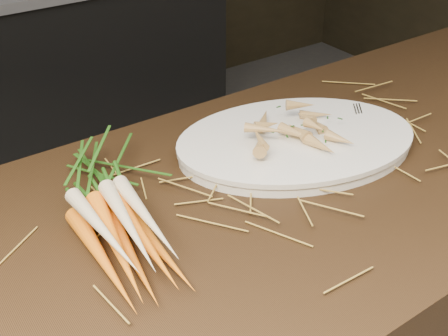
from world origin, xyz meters
name	(u,v)px	position (x,y,z in m)	size (l,w,h in m)	color
back_counter	(31,73)	(0.30, 2.18, 0.42)	(1.82, 0.62, 0.84)	black
straw_bedding	(182,219)	(0.00, 0.30, 0.91)	(1.40, 0.60, 0.02)	olive
root_veg_bunch	(101,194)	(-0.09, 0.40, 0.94)	(0.18, 0.47, 0.09)	#D25919
serving_platter	(296,144)	(0.31, 0.37, 0.91)	(0.47, 0.32, 0.03)	white
roasted_veg_heap	(298,126)	(0.31, 0.37, 0.95)	(0.23, 0.17, 0.05)	#B58649
serving_fork	(379,130)	(0.46, 0.30, 0.93)	(0.02, 0.18, 0.00)	silver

